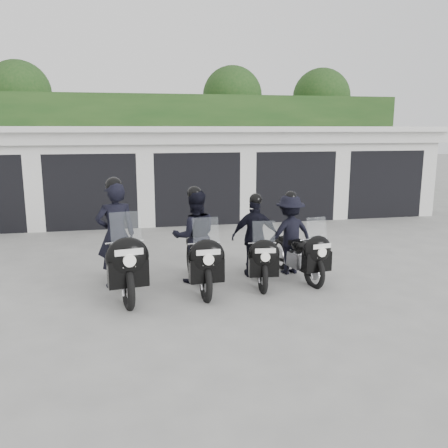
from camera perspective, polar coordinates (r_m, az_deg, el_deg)
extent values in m
plane|color=#9D9C97|center=(9.30, 2.05, -6.79)|extent=(80.00, 80.00, 0.00)
cube|color=silver|center=(17.27, -4.73, 6.40)|extent=(16.00, 6.00, 2.80)
cube|color=silver|center=(17.01, -4.73, 11.32)|extent=(16.40, 6.80, 0.16)
cube|color=silver|center=(13.99, -3.12, 10.37)|extent=(16.40, 0.12, 0.40)
cube|color=black|center=(14.49, -3.15, 0.33)|extent=(16.00, 0.06, 0.24)
cube|color=silver|center=(14.52, -21.83, 4.67)|extent=(0.50, 0.50, 2.80)
cube|color=black|center=(15.41, -15.40, 4.30)|extent=(2.60, 2.60, 2.20)
cube|color=silver|center=(14.26, -15.94, 9.38)|extent=(2.60, 0.50, 0.60)
cube|color=silver|center=(14.32, -9.48, 5.25)|extent=(0.50, 0.50, 2.80)
cube|color=black|center=(15.53, -3.88, 4.74)|extent=(2.60, 2.60, 2.20)
cube|color=silver|center=(14.39, -3.36, 9.80)|extent=(2.60, 0.50, 0.60)
cube|color=silver|center=(14.77, 2.68, 5.58)|extent=(0.50, 0.50, 2.80)
cube|color=black|center=(16.25, 7.05, 4.97)|extent=(2.60, 2.60, 2.20)
cube|color=silver|center=(15.16, 8.48, 9.78)|extent=(2.60, 0.50, 0.60)
cube|color=silver|center=(15.83, 13.66, 5.66)|extent=(0.50, 0.50, 2.80)
cube|color=black|center=(17.49, 16.75, 5.04)|extent=(2.60, 2.60, 2.20)
cube|color=silver|center=(16.49, 18.78, 9.43)|extent=(2.60, 0.50, 0.60)
cube|color=silver|center=(17.39, 22.97, 5.57)|extent=(0.50, 0.50, 2.80)
cube|color=#1A3A15|center=(21.19, -6.14, 9.34)|extent=(20.00, 2.00, 4.30)
sphere|color=#1A3A15|center=(23.04, -23.51, 14.25)|extent=(2.80, 2.80, 2.80)
cylinder|color=black|center=(23.03, -22.96, 7.43)|extent=(0.24, 0.24, 3.30)
sphere|color=#1A3A15|center=(23.20, 1.00, 15.14)|extent=(2.80, 2.80, 2.80)
cylinder|color=black|center=(23.18, 0.98, 8.34)|extent=(0.24, 0.24, 3.30)
sphere|color=#1A3A15|center=(24.59, 11.63, 14.71)|extent=(2.80, 2.80, 2.80)
cylinder|color=black|center=(24.58, 11.37, 8.30)|extent=(0.24, 0.24, 3.30)
torus|color=black|center=(8.02, -11.50, -7.42)|extent=(0.25, 0.82, 0.82)
torus|color=black|center=(9.55, -13.10, -4.43)|extent=(0.25, 0.82, 0.82)
cube|color=#B2B2B7|center=(8.78, -12.41, -5.27)|extent=(0.38, 0.65, 0.36)
cube|color=black|center=(8.81, -12.34, -6.42)|extent=(0.31, 1.45, 0.07)
ellipsoid|color=black|center=(8.50, -12.33, -3.17)|extent=(0.46, 0.69, 0.32)
cube|color=black|center=(8.95, -12.80, -2.29)|extent=(0.38, 0.65, 0.11)
ellipsoid|color=black|center=(7.79, -11.54, -3.97)|extent=(0.75, 0.47, 0.67)
cube|color=black|center=(7.86, -11.47, -5.77)|extent=(0.68, 0.34, 0.45)
cube|color=#B2BFC6|center=(7.71, -11.72, -0.70)|extent=(0.51, 0.20, 0.57)
cylinder|color=silver|center=(7.95, -11.87, -2.16)|extent=(0.62, 0.13, 0.03)
cube|color=white|center=(7.57, -11.35, -3.35)|extent=(0.44, 0.09, 0.10)
cube|color=white|center=(7.66, -11.33, -4.74)|extent=(0.20, 0.05, 0.11)
imported|color=black|center=(8.94, -12.87, -1.30)|extent=(0.78, 0.57, 1.96)
sphere|color=black|center=(8.79, -13.13, 4.55)|extent=(0.30, 0.30, 0.30)
torus|color=black|center=(8.20, -2.22, -7.01)|extent=(0.13, 0.74, 0.74)
torus|color=black|center=(9.57, -3.92, -4.32)|extent=(0.13, 0.74, 0.74)
cube|color=#B2B2B7|center=(8.88, -3.16, -5.09)|extent=(0.28, 0.56, 0.32)
cube|color=black|center=(8.91, -3.13, -6.12)|extent=(0.12, 1.32, 0.06)
ellipsoid|color=black|center=(8.63, -2.98, -3.22)|extent=(0.34, 0.59, 0.29)
cube|color=black|center=(9.04, -3.49, -2.41)|extent=(0.28, 0.56, 0.10)
ellipsoid|color=black|center=(7.99, -2.13, -3.96)|extent=(0.65, 0.35, 0.61)
cube|color=black|center=(8.05, -2.12, -5.55)|extent=(0.59, 0.24, 0.40)
cube|color=#B2BFC6|center=(7.92, -2.19, -1.08)|extent=(0.45, 0.13, 0.52)
cylinder|color=silver|center=(8.13, -2.42, -2.36)|extent=(0.57, 0.04, 0.03)
cube|color=white|center=(7.79, -1.89, -3.43)|extent=(0.40, 0.03, 0.09)
cube|color=white|center=(7.87, -1.92, -4.65)|extent=(0.18, 0.02, 0.10)
imported|color=black|center=(9.02, -3.52, -1.53)|extent=(0.88, 0.70, 1.77)
sphere|color=black|center=(8.88, -3.59, 3.71)|extent=(0.27, 0.27, 0.27)
torus|color=black|center=(8.64, 4.68, -6.30)|extent=(0.18, 0.67, 0.66)
torus|color=black|center=(9.88, 3.39, -3.99)|extent=(0.18, 0.67, 0.66)
cube|color=#B2B2B7|center=(9.25, 3.98, -4.66)|extent=(0.29, 0.53, 0.29)
cube|color=black|center=(9.28, 3.99, -5.56)|extent=(0.21, 1.18, 0.05)
ellipsoid|color=black|center=(9.03, 4.16, -3.04)|extent=(0.35, 0.56, 0.26)
cube|color=black|center=(9.40, 3.78, -2.34)|extent=(0.29, 0.53, 0.09)
ellipsoid|color=black|center=(8.45, 4.81, -3.68)|extent=(0.60, 0.37, 0.55)
cube|color=black|center=(8.50, 4.79, -5.05)|extent=(0.55, 0.26, 0.36)
cube|color=#B2BFC6|center=(8.39, 4.82, -1.23)|extent=(0.41, 0.15, 0.46)
cylinder|color=silver|center=(8.58, 4.62, -2.31)|extent=(0.51, 0.08, 0.03)
cube|color=white|center=(8.27, 5.01, -3.23)|extent=(0.36, 0.06, 0.08)
cube|color=white|center=(8.34, 4.96, -4.27)|extent=(0.16, 0.03, 0.09)
imported|color=black|center=(9.38, 3.77, -1.57)|extent=(0.99, 0.64, 1.60)
sphere|color=black|center=(9.25, 3.83, 2.96)|extent=(0.25, 0.25, 0.25)
torus|color=black|center=(9.03, 10.78, -5.66)|extent=(0.22, 0.68, 0.67)
torus|color=black|center=(10.12, 6.72, -3.66)|extent=(0.22, 0.68, 0.67)
cube|color=#B2B2B7|center=(9.56, 8.59, -4.21)|extent=(0.33, 0.54, 0.29)
cube|color=black|center=(9.59, 8.62, -5.08)|extent=(0.28, 1.19, 0.06)
ellipsoid|color=black|center=(9.35, 9.13, -2.60)|extent=(0.39, 0.57, 0.27)
cube|color=black|center=(9.68, 7.93, -1.97)|extent=(0.33, 0.54, 0.09)
ellipsoid|color=black|center=(8.85, 11.14, -3.11)|extent=(0.62, 0.40, 0.55)
cube|color=black|center=(8.91, 11.09, -4.43)|extent=(0.56, 0.29, 0.37)
cube|color=#B2BFC6|center=(8.79, 11.13, -0.75)|extent=(0.42, 0.18, 0.47)
cylinder|color=silver|center=(8.96, 10.54, -1.82)|extent=(0.51, 0.12, 0.03)
cube|color=white|center=(8.70, 11.73, -2.64)|extent=(0.36, 0.08, 0.08)
cube|color=white|center=(8.76, 11.59, -3.65)|extent=(0.17, 0.04, 0.09)
imported|color=black|center=(9.67, 7.89, -1.22)|extent=(1.12, 0.71, 1.62)
sphere|color=black|center=(9.53, 8.02, 3.22)|extent=(0.25, 0.25, 0.25)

